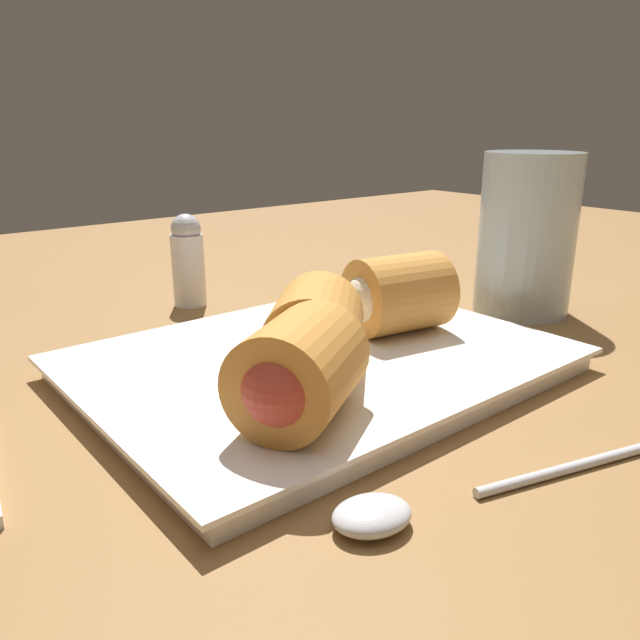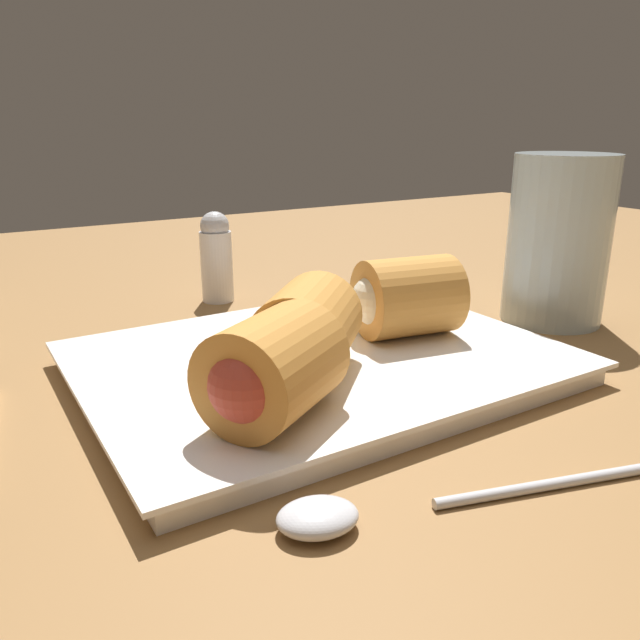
{
  "view_description": "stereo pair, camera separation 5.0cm",
  "coord_description": "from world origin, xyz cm",
  "px_view_note": "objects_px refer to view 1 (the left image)",
  "views": [
    {
      "loc": [
        -22.4,
        -26.15,
        17.53
      ],
      "look_at": [
        0.93,
        2.37,
        5.63
      ],
      "focal_mm": 35.0,
      "sensor_mm": 36.0,
      "label": 1
    },
    {
      "loc": [
        -18.32,
        -29.05,
        17.53
      ],
      "look_at": [
        0.93,
        2.37,
        5.63
      ],
      "focal_mm": 35.0,
      "sensor_mm": 36.0,
      "label": 2
    }
  ],
  "objects_px": {
    "serving_plate": "(320,363)",
    "drinking_glass": "(527,235)",
    "spoon": "(423,503)",
    "salt_shaker": "(188,260)"
  },
  "relations": [
    {
      "from": "serving_plate",
      "to": "drinking_glass",
      "type": "bearing_deg",
      "value": -0.2
    },
    {
      "from": "drinking_glass",
      "to": "salt_shaker",
      "type": "xyz_separation_m",
      "value": [
        -0.21,
        0.19,
        -0.03
      ]
    },
    {
      "from": "spoon",
      "to": "salt_shaker",
      "type": "bearing_deg",
      "value": 77.81
    },
    {
      "from": "spoon",
      "to": "salt_shaker",
      "type": "xyz_separation_m",
      "value": [
        0.07,
        0.33,
        0.03
      ]
    },
    {
      "from": "drinking_glass",
      "to": "spoon",
      "type": "bearing_deg",
      "value": -153.25
    },
    {
      "from": "salt_shaker",
      "to": "drinking_glass",
      "type": "bearing_deg",
      "value": -43.03
    },
    {
      "from": "serving_plate",
      "to": "salt_shaker",
      "type": "relative_size",
      "value": 3.65
    },
    {
      "from": "serving_plate",
      "to": "drinking_glass",
      "type": "relative_size",
      "value": 2.22
    },
    {
      "from": "serving_plate",
      "to": "spoon",
      "type": "bearing_deg",
      "value": -113.41
    },
    {
      "from": "serving_plate",
      "to": "spoon",
      "type": "xyz_separation_m",
      "value": [
        -0.06,
        -0.14,
        -0.0
      ]
    }
  ]
}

